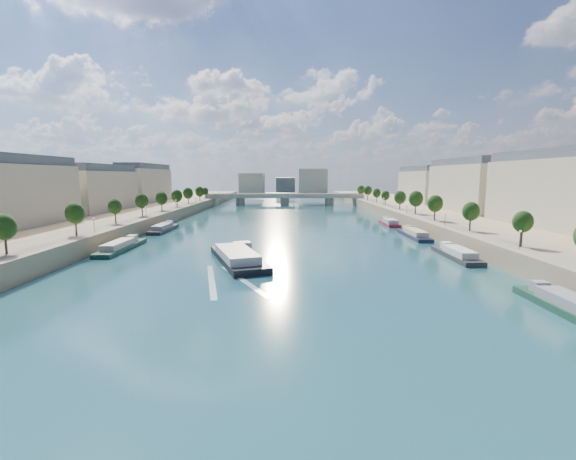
{
  "coord_description": "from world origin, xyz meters",
  "views": [
    {
      "loc": [
        2.01,
        -37.31,
        21.07
      ],
      "look_at": [
        2.12,
        75.75,
        5.0
      ],
      "focal_mm": 24.0,
      "sensor_mm": 36.0,
      "label": 1
    }
  ],
  "objects": [
    {
      "name": "ground",
      "position": [
        0.0,
        100.0,
        0.0
      ],
      "size": [
        700.0,
        700.0,
        0.0
      ],
      "primitive_type": "plane",
      "color": "#0D323C",
      "rests_on": "ground"
    },
    {
      "name": "quay_left",
      "position": [
        -72.0,
        100.0,
        2.5
      ],
      "size": [
        44.0,
        520.0,
        5.0
      ],
      "primitive_type": "cube",
      "color": "#9E8460",
      "rests_on": "ground"
    },
    {
      "name": "quay_right",
      "position": [
        72.0,
        100.0,
        2.5
      ],
      "size": [
        44.0,
        520.0,
        5.0
      ],
      "primitive_type": "cube",
      "color": "#9E8460",
      "rests_on": "ground"
    },
    {
      "name": "pave_left",
      "position": [
        -57.0,
        100.0,
        5.05
      ],
      "size": [
        14.0,
        520.0,
        0.1
      ],
      "primitive_type": "cube",
      "color": "gray",
      "rests_on": "quay_left"
    },
    {
      "name": "pave_right",
      "position": [
        57.0,
        100.0,
        5.05
      ],
      "size": [
        14.0,
        520.0,
        0.1
      ],
      "primitive_type": "cube",
      "color": "gray",
      "rests_on": "quay_right"
    },
    {
      "name": "trees_left",
      "position": [
        -55.0,
        102.0,
        10.48
      ],
      "size": [
        4.8,
        268.8,
        8.26
      ],
      "color": "#382B1E",
      "rests_on": "ground"
    },
    {
      "name": "trees_right",
      "position": [
        55.0,
        110.0,
        10.48
      ],
      "size": [
        4.8,
        268.8,
        8.26
      ],
      "color": "#382B1E",
      "rests_on": "ground"
    },
    {
      "name": "lamps_left",
      "position": [
        -52.5,
        90.0,
        7.78
      ],
      "size": [
        0.36,
        200.36,
        4.28
      ],
      "color": "black",
      "rests_on": "ground"
    },
    {
      "name": "lamps_right",
      "position": [
        52.5,
        105.0,
        7.78
      ],
      "size": [
        0.36,
        200.36,
        4.28
      ],
      "color": "black",
      "rests_on": "ground"
    },
    {
      "name": "buildings_left",
      "position": [
        -85.0,
        112.0,
        16.45
      ],
      "size": [
        16.0,
        226.0,
        23.2
      ],
      "color": "#BDAE91",
      "rests_on": "ground"
    },
    {
      "name": "buildings_right",
      "position": [
        85.0,
        112.0,
        16.45
      ],
      "size": [
        16.0,
        226.0,
        23.2
      ],
      "color": "#BDAE91",
      "rests_on": "ground"
    },
    {
      "name": "skyline",
      "position": [
        3.19,
        319.52,
        14.66
      ],
      "size": [
        79.0,
        42.0,
        22.0
      ],
      "color": "#BDAE91",
      "rests_on": "ground"
    },
    {
      "name": "bridge",
      "position": [
        0.0,
        239.23,
        5.08
      ],
      "size": [
        112.0,
        12.0,
        8.15
      ],
      "color": "#C1B79E",
      "rests_on": "ground"
    },
    {
      "name": "tour_barge",
      "position": [
        -10.19,
        54.85,
        1.19
      ],
      "size": [
        18.42,
        31.43,
        4.11
      ],
      "rotation": [
        0.0,
        0.0,
        0.35
      ],
      "color": "black",
      "rests_on": "ground"
    },
    {
      "name": "wake",
      "position": [
        -10.19,
        38.31,
        0.02
      ],
      "size": [
        16.28,
        25.62,
        0.04
      ],
      "color": "silver",
      "rests_on": "ground"
    },
    {
      "name": "moored_barges_left",
      "position": [
        -45.5,
        41.94,
        0.84
      ],
      "size": [
        5.0,
        156.88,
        3.6
      ],
      "color": "#1D203F",
      "rests_on": "ground"
    },
    {
      "name": "moored_barges_right",
      "position": [
        45.5,
        54.92,
        0.84
      ],
      "size": [
        5.0,
        162.54,
        3.6
      ],
      "color": "black",
      "rests_on": "ground"
    }
  ]
}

